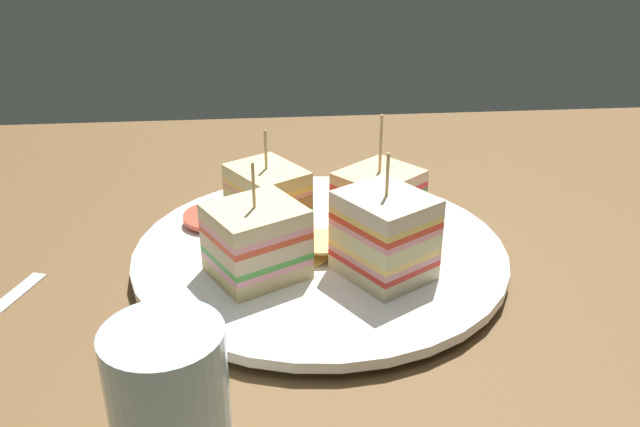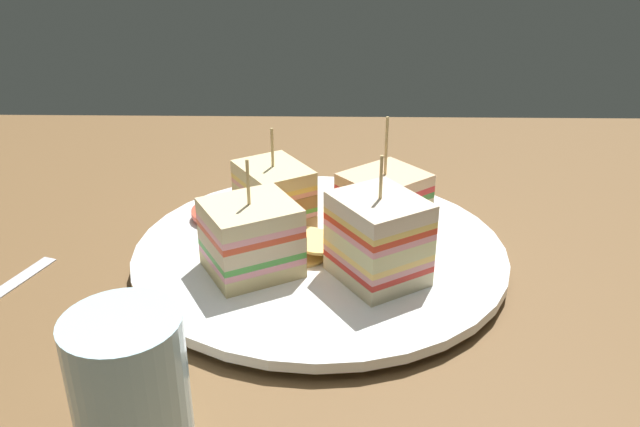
{
  "view_description": "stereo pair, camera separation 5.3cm",
  "coord_description": "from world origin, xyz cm",
  "px_view_note": "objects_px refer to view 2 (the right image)",
  "views": [
    {
      "loc": [
        4.38,
        47.52,
        27.33
      ],
      "look_at": [
        0.0,
        0.0,
        4.44
      ],
      "focal_mm": 37.58,
      "sensor_mm": 36.0,
      "label": 1
    },
    {
      "loc": [
        -0.91,
        47.72,
        27.33
      ],
      "look_at": [
        0.0,
        0.0,
        4.44
      ],
      "focal_mm": 37.58,
      "sensor_mm": 36.0,
      "label": 2
    }
  ],
  "objects_px": {
    "sandwich_wedge_2": "(378,239)",
    "drinking_glass": "(131,394)",
    "sandwich_wedge_1": "(251,238)",
    "sandwich_wedge_0": "(274,194)",
    "chip_pile": "(311,244)",
    "plate": "(320,253)",
    "sandwich_wedge_3": "(383,202)"
  },
  "relations": [
    {
      "from": "sandwich_wedge_2",
      "to": "drinking_glass",
      "type": "relative_size",
      "value": 1.19
    },
    {
      "from": "sandwich_wedge_1",
      "to": "drinking_glass",
      "type": "relative_size",
      "value": 1.1
    },
    {
      "from": "sandwich_wedge_0",
      "to": "sandwich_wedge_1",
      "type": "relative_size",
      "value": 0.94
    },
    {
      "from": "sandwich_wedge_1",
      "to": "sandwich_wedge_2",
      "type": "xyz_separation_m",
      "value": [
        -0.09,
        0.01,
        0.0
      ]
    },
    {
      "from": "sandwich_wedge_0",
      "to": "chip_pile",
      "type": "height_order",
      "value": "sandwich_wedge_0"
    },
    {
      "from": "sandwich_wedge_0",
      "to": "drinking_glass",
      "type": "height_order",
      "value": "sandwich_wedge_0"
    },
    {
      "from": "chip_pile",
      "to": "drinking_glass",
      "type": "relative_size",
      "value": 0.86
    },
    {
      "from": "plate",
      "to": "sandwich_wedge_0",
      "type": "xyz_separation_m",
      "value": [
        0.04,
        -0.05,
        0.03
      ]
    },
    {
      "from": "sandwich_wedge_0",
      "to": "sandwich_wedge_2",
      "type": "bearing_deg",
      "value": 9.79
    },
    {
      "from": "sandwich_wedge_1",
      "to": "drinking_glass",
      "type": "bearing_deg",
      "value": -134.06
    },
    {
      "from": "sandwich_wedge_1",
      "to": "chip_pile",
      "type": "bearing_deg",
      "value": 4.67
    },
    {
      "from": "plate",
      "to": "sandwich_wedge_2",
      "type": "xyz_separation_m",
      "value": [
        -0.04,
        0.05,
        0.04
      ]
    },
    {
      "from": "chip_pile",
      "to": "drinking_glass",
      "type": "xyz_separation_m",
      "value": [
        0.09,
        0.19,
        0.01
      ]
    },
    {
      "from": "sandwich_wedge_1",
      "to": "drinking_glass",
      "type": "xyz_separation_m",
      "value": [
        0.05,
        0.16,
        -0.01
      ]
    },
    {
      "from": "sandwich_wedge_1",
      "to": "sandwich_wedge_0",
      "type": "bearing_deg",
      "value": 54.85
    },
    {
      "from": "sandwich_wedge_1",
      "to": "sandwich_wedge_3",
      "type": "xyz_separation_m",
      "value": [
        -0.1,
        -0.07,
        -0.0
      ]
    },
    {
      "from": "drinking_glass",
      "to": "chip_pile",
      "type": "bearing_deg",
      "value": -114.85
    },
    {
      "from": "sandwich_wedge_0",
      "to": "sandwich_wedge_3",
      "type": "bearing_deg",
      "value": 49.63
    },
    {
      "from": "sandwich_wedge_2",
      "to": "chip_pile",
      "type": "relative_size",
      "value": 1.38
    },
    {
      "from": "drinking_glass",
      "to": "plate",
      "type": "bearing_deg",
      "value": -115.44
    },
    {
      "from": "sandwich_wedge_3",
      "to": "sandwich_wedge_0",
      "type": "bearing_deg",
      "value": -47.61
    },
    {
      "from": "plate",
      "to": "chip_pile",
      "type": "xyz_separation_m",
      "value": [
        0.01,
        0.01,
        0.01
      ]
    },
    {
      "from": "sandwich_wedge_1",
      "to": "chip_pile",
      "type": "distance_m",
      "value": 0.06
    },
    {
      "from": "plate",
      "to": "sandwich_wedge_2",
      "type": "distance_m",
      "value": 0.07
    },
    {
      "from": "sandwich_wedge_0",
      "to": "chip_pile",
      "type": "distance_m",
      "value": 0.07
    },
    {
      "from": "plate",
      "to": "sandwich_wedge_3",
      "type": "height_order",
      "value": "sandwich_wedge_3"
    },
    {
      "from": "sandwich_wedge_1",
      "to": "chip_pile",
      "type": "height_order",
      "value": "sandwich_wedge_1"
    },
    {
      "from": "plate",
      "to": "sandwich_wedge_1",
      "type": "relative_size",
      "value": 3.34
    },
    {
      "from": "plate",
      "to": "chip_pile",
      "type": "height_order",
      "value": "chip_pile"
    },
    {
      "from": "sandwich_wedge_1",
      "to": "sandwich_wedge_2",
      "type": "height_order",
      "value": "sandwich_wedge_2"
    },
    {
      "from": "sandwich_wedge_1",
      "to": "sandwich_wedge_2",
      "type": "bearing_deg",
      "value": -33.53
    },
    {
      "from": "sandwich_wedge_2",
      "to": "drinking_glass",
      "type": "distance_m",
      "value": 0.21
    }
  ]
}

